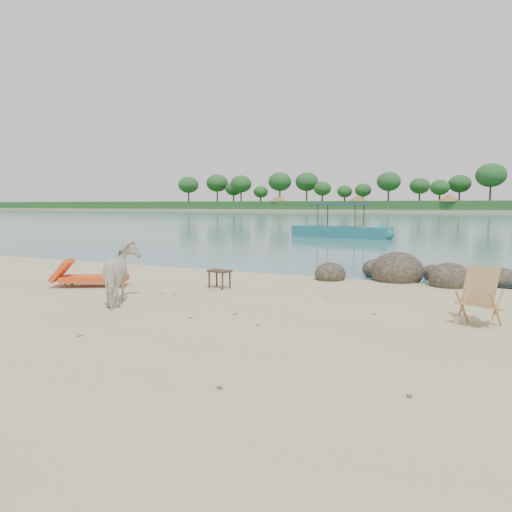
{
  "coord_description": "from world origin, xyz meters",
  "views": [
    {
      "loc": [
        5.21,
        -7.67,
        2.11
      ],
      "look_at": [
        0.51,
        2.0,
        1.0
      ],
      "focal_mm": 35.0,
      "sensor_mm": 36.0,
      "label": 1
    }
  ],
  "objects_px": {
    "side_table": "(220,280)",
    "deck_chair": "(479,299)",
    "boat_near": "(341,209)",
    "boulders": "(416,275)",
    "lounge_chair": "(95,276)",
    "cow": "(122,274)"
  },
  "relations": [
    {
      "from": "side_table",
      "to": "boat_near",
      "type": "distance_m",
      "value": 21.67
    },
    {
      "from": "side_table",
      "to": "deck_chair",
      "type": "height_order",
      "value": "deck_chair"
    },
    {
      "from": "deck_chair",
      "to": "boat_near",
      "type": "distance_m",
      "value": 24.55
    },
    {
      "from": "lounge_chair",
      "to": "deck_chair",
      "type": "height_order",
      "value": "deck_chair"
    },
    {
      "from": "cow",
      "to": "lounge_chair",
      "type": "bearing_deg",
      "value": -67.83
    },
    {
      "from": "cow",
      "to": "deck_chair",
      "type": "relative_size",
      "value": 1.55
    },
    {
      "from": "boulders",
      "to": "deck_chair",
      "type": "height_order",
      "value": "deck_chair"
    },
    {
      "from": "cow",
      "to": "boat_near",
      "type": "relative_size",
      "value": 0.21
    },
    {
      "from": "cow",
      "to": "lounge_chair",
      "type": "distance_m",
      "value": 2.61
    },
    {
      "from": "boulders",
      "to": "lounge_chair",
      "type": "distance_m",
      "value": 8.51
    },
    {
      "from": "side_table",
      "to": "deck_chair",
      "type": "distance_m",
      "value": 6.12
    },
    {
      "from": "lounge_chair",
      "to": "boulders",
      "type": "bearing_deg",
      "value": 2.07
    },
    {
      "from": "lounge_chair",
      "to": "cow",
      "type": "bearing_deg",
      "value": -63.17
    },
    {
      "from": "deck_chair",
      "to": "boat_near",
      "type": "xyz_separation_m",
      "value": [
        -9.14,
        22.75,
        1.29
      ]
    },
    {
      "from": "boulders",
      "to": "lounge_chair",
      "type": "relative_size",
      "value": 3.07
    },
    {
      "from": "boulders",
      "to": "deck_chair",
      "type": "relative_size",
      "value": 6.2
    },
    {
      "from": "boulders",
      "to": "cow",
      "type": "relative_size",
      "value": 4.01
    },
    {
      "from": "lounge_chair",
      "to": "boat_near",
      "type": "relative_size",
      "value": 0.27
    },
    {
      "from": "cow",
      "to": "side_table",
      "type": "distance_m",
      "value": 2.75
    },
    {
      "from": "deck_chair",
      "to": "boat_near",
      "type": "relative_size",
      "value": 0.14
    },
    {
      "from": "boulders",
      "to": "side_table",
      "type": "xyz_separation_m",
      "value": [
        -4.23,
        -3.33,
        0.03
      ]
    },
    {
      "from": "lounge_chair",
      "to": "boat_near",
      "type": "xyz_separation_m",
      "value": [
        -0.17,
        22.53,
        1.49
      ]
    }
  ]
}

